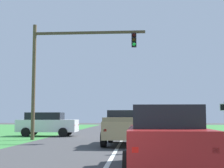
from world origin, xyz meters
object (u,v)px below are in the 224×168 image
Objects in this scene: red_suv_near at (165,136)px; traffic_light at (63,63)px; crossing_suv_far at (47,124)px; pickup_truck_lead at (127,127)px.

red_suv_near is 13.63m from traffic_light.
traffic_light reaches higher than crossing_suv_far.
traffic_light is 6.14m from crossing_suv_far.
pickup_truck_lead is 9.86m from crossing_suv_far.
pickup_truck_lead is 0.66× the size of traffic_light.
red_suv_near is at bearing -64.59° from traffic_light.
red_suv_near is 0.65× the size of traffic_light.
red_suv_near is 17.60m from crossing_suv_far.
crossing_suv_far is (-6.35, 7.54, -0.01)m from pickup_truck_lead.
traffic_light is at bearing 140.95° from pickup_truck_lead.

